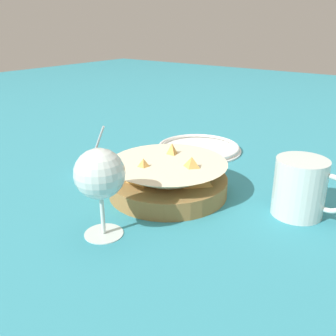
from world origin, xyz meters
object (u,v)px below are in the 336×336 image
Objects in this scene: wine_glass at (100,176)px; side_plate at (199,148)px; food_basket at (169,179)px; sauce_cup at (94,165)px; beer_mug at (300,190)px.

side_plate is (-0.10, 0.45, -0.10)m from wine_glass.
side_plate is at bearing 109.93° from food_basket.
food_basket is at bearing 92.58° from wine_glass.
sauce_cup is at bearing -173.77° from food_basket.
wine_glass reaches higher than beer_mug.
food_basket is at bearing -163.68° from beer_mug.
beer_mug is at bearing 48.34° from wine_glass.
sauce_cup reaches higher than food_basket.
beer_mug is (0.24, 0.07, 0.02)m from food_basket.
sauce_cup is (-0.19, -0.02, -0.01)m from food_basket.
wine_glass reaches higher than side_plate.
sauce_cup is 0.28m from wine_glass.
food_basket is 0.28m from side_plate.
food_basket is 1.81× the size of beer_mug.
wine_glass is at bearing -39.62° from sauce_cup.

